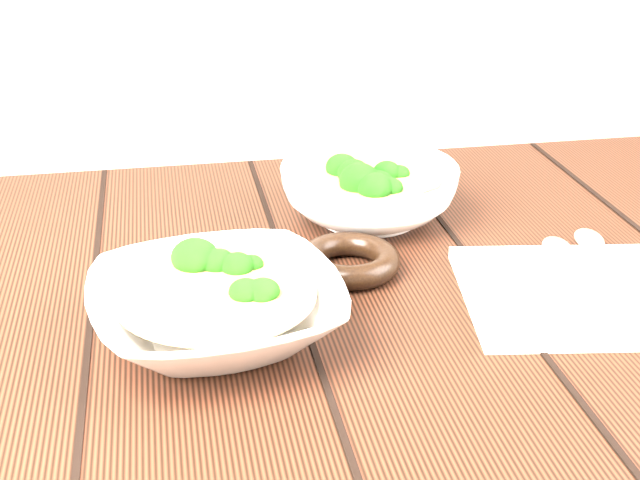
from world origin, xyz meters
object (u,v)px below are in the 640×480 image
Objects in this scene: trivet at (349,260)px; soup_bowl_back at (369,190)px; napkin at (586,294)px; table at (315,391)px; soup_bowl_front at (216,308)px.

soup_bowl_back is at bearing 68.25° from trivet.
napkin is (0.22, -0.10, -0.01)m from trivet.
table is 4.98× the size of napkin.
soup_bowl_back reaches higher than trivet.
trivet is at bearing -111.75° from soup_bowl_back.
soup_bowl_back is 0.29m from napkin.
napkin is (0.16, -0.24, -0.03)m from soup_bowl_back.
table is 11.08× the size of trivet.
trivet is 0.24m from napkin.
soup_bowl_front is (-0.10, -0.07, 0.15)m from table.
soup_bowl_front is 1.06× the size of napkin.
soup_bowl_front is 0.18m from trivet.
trivet is at bearing 40.69° from table.
trivet is at bearing 36.17° from soup_bowl_front.
napkin is at bearing 0.66° from soup_bowl_front.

